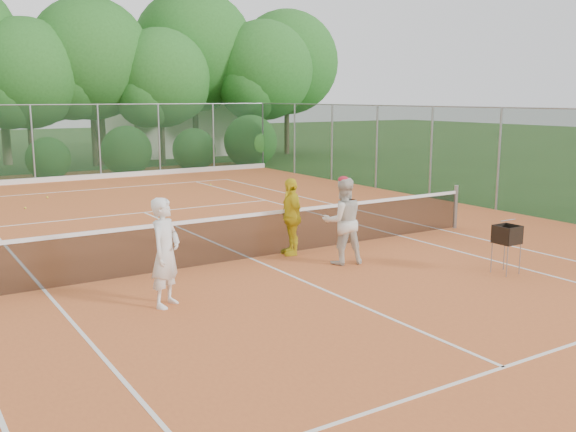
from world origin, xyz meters
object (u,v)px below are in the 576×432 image
(player_white, at_px, (165,253))
(ball_hopper, at_px, (507,235))
(player_center_grp, at_px, (343,221))
(player_yellow, at_px, (291,216))

(player_white, distance_m, ball_hopper, 6.36)
(player_center_grp, height_order, ball_hopper, player_center_grp)
(player_white, xyz_separation_m, ball_hopper, (6.15, -1.62, -0.14))
(player_center_grp, xyz_separation_m, ball_hopper, (2.16, -2.25, -0.14))
(player_white, height_order, ball_hopper, player_white)
(ball_hopper, bearing_deg, player_white, -176.28)
(player_center_grp, bearing_deg, ball_hopper, -46.09)
(player_yellow, bearing_deg, player_white, -50.56)
(player_white, bearing_deg, player_yellow, -11.20)
(player_yellow, height_order, ball_hopper, player_yellow)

